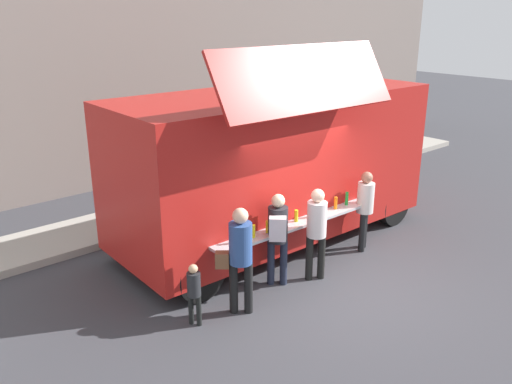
{
  "coord_description": "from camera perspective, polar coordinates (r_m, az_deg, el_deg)",
  "views": [
    {
      "loc": [
        -6.33,
        -5.2,
        4.54
      ],
      "look_at": [
        -0.25,
        1.86,
        1.3
      ],
      "focal_mm": 37.22,
      "sensor_mm": 36.0,
      "label": 1
    }
  ],
  "objects": [
    {
      "name": "customer_front_ordering",
      "position": [
        9.16,
        6.53,
        -3.69
      ],
      "size": [
        0.34,
        0.34,
        1.68
      ],
      "rotation": [
        0.0,
        0.0,
        1.09
      ],
      "color": "black",
      "rests_on": "ground"
    },
    {
      "name": "trash_bin",
      "position": [
        15.39,
        7.9,
        3.82
      ],
      "size": [
        0.6,
        0.6,
        1.04
      ],
      "primitive_type": "cylinder",
      "color": "#306038",
      "rests_on": "ground"
    },
    {
      "name": "customer_extra_browsing",
      "position": [
        10.47,
        11.64,
        -1.25
      ],
      "size": [
        0.33,
        0.33,
        1.6
      ],
      "rotation": [
        0.0,
        0.0,
        2.08
      ],
      "color": "black",
      "rests_on": "ground"
    },
    {
      "name": "curb_strip",
      "position": [
        11.38,
        -22.76,
        -5.53
      ],
      "size": [
        28.0,
        1.6,
        0.15
      ],
      "primitive_type": "cube",
      "color": "#9E998E",
      "rests_on": "ground"
    },
    {
      "name": "customer_rear_waiting",
      "position": [
        8.09,
        -1.77,
        -6.48
      ],
      "size": [
        0.52,
        0.49,
        1.75
      ],
      "rotation": [
        0.0,
        0.0,
        0.87
      ],
      "color": "black",
      "rests_on": "ground"
    },
    {
      "name": "child_near_queue",
      "position": [
        8.04,
        -6.68,
        -10.32
      ],
      "size": [
        0.21,
        0.21,
        1.01
      ],
      "rotation": [
        0.0,
        0.0,
        0.48
      ],
      "color": "black",
      "rests_on": "ground"
    },
    {
      "name": "customer_mid_with_backpack",
      "position": [
        8.9,
        2.35,
        -4.22
      ],
      "size": [
        0.51,
        0.51,
        1.65
      ],
      "rotation": [
        0.0,
        0.0,
        0.81
      ],
      "color": "#1E2436",
      "rests_on": "ground"
    },
    {
      "name": "ground_plane",
      "position": [
        9.37,
        8.74,
        -10.07
      ],
      "size": [
        60.0,
        60.0,
        0.0
      ],
      "primitive_type": "plane",
      "color": "#38383D"
    },
    {
      "name": "food_truck_main",
      "position": [
        10.54,
        1.97,
        3.28
      ],
      "size": [
        6.55,
        3.2,
        3.99
      ],
      "rotation": [
        0.0,
        0.0,
        -0.02
      ],
      "color": "#B41E19",
      "rests_on": "ground"
    }
  ]
}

